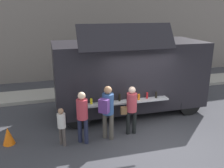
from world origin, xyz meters
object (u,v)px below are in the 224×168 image
at_px(traffic_cone_orange, 8,136).
at_px(customer_mid_with_backpack, 107,108).
at_px(trash_bin, 180,77).
at_px(customer_rear_waiting, 82,113).
at_px(child_near_queue, 62,124).
at_px(food_truck_main, 129,74).
at_px(customer_front_ordering, 131,106).

distance_m(traffic_cone_orange, customer_mid_with_backpack, 3.12).
relative_size(trash_bin, customer_rear_waiting, 0.61).
bearing_deg(child_near_queue, trash_bin, -1.84).
distance_m(food_truck_main, traffic_cone_orange, 4.77).
relative_size(trash_bin, customer_front_ordering, 0.61).
relative_size(food_truck_main, customer_mid_with_backpack, 3.29).
bearing_deg(trash_bin, food_truck_main, -148.45).
height_order(customer_mid_with_backpack, child_near_queue, customer_mid_with_backpack).
bearing_deg(customer_front_ordering, trash_bin, -42.47).
relative_size(customer_front_ordering, customer_mid_with_backpack, 0.93).
bearing_deg(customer_front_ordering, child_near_queue, 95.86).
xyz_separation_m(customer_mid_with_backpack, customer_rear_waiting, (-0.77, 0.01, -0.08)).
height_order(traffic_cone_orange, customer_mid_with_backpack, customer_mid_with_backpack).
xyz_separation_m(food_truck_main, customer_front_ordering, (-0.60, -1.84, -0.55)).
relative_size(food_truck_main, trash_bin, 5.74).
relative_size(traffic_cone_orange, trash_bin, 0.55).
bearing_deg(customer_mid_with_backpack, food_truck_main, 4.82).
bearing_deg(trash_bin, traffic_cone_orange, -155.54).
height_order(customer_front_ordering, child_near_queue, customer_front_ordering).
height_order(customer_front_ordering, customer_rear_waiting, customer_rear_waiting).
distance_m(customer_front_ordering, customer_mid_with_backpack, 0.84).
bearing_deg(child_near_queue, customer_front_ordering, -32.67).
distance_m(food_truck_main, customer_mid_with_backpack, 2.46).
height_order(traffic_cone_orange, trash_bin, trash_bin).
bearing_deg(customer_mid_with_backpack, traffic_cone_orange, 119.94).
bearing_deg(food_truck_main, trash_bin, 32.93).
height_order(food_truck_main, traffic_cone_orange, food_truck_main).
bearing_deg(customer_front_ordering, traffic_cone_orange, 87.21).
height_order(food_truck_main, customer_front_ordering, food_truck_main).
bearing_deg(trash_bin, customer_rear_waiting, -144.41).
xyz_separation_m(customer_mid_with_backpack, child_near_queue, (-1.39, 0.05, -0.35)).
xyz_separation_m(trash_bin, customer_rear_waiting, (-5.97, -4.28, 0.48)).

